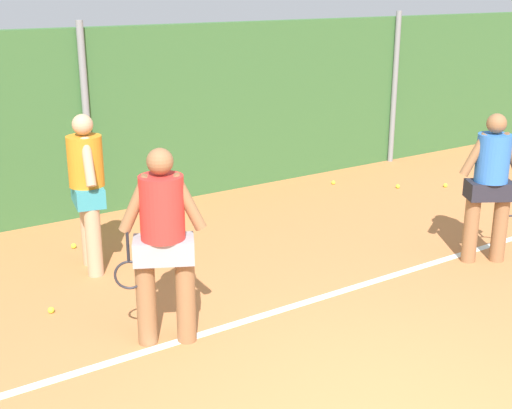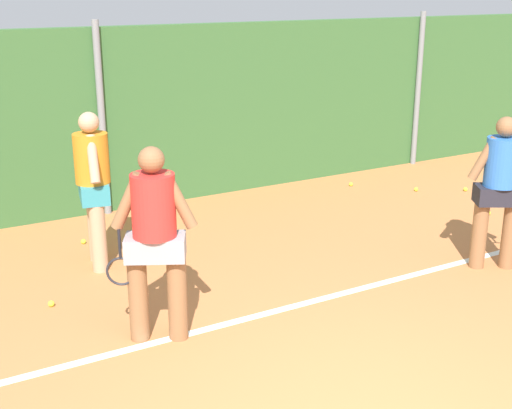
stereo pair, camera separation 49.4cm
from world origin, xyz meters
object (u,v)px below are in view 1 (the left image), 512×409
Objects in this scene: tennis_ball_0 at (333,183)px; tennis_ball_2 at (74,246)px; tennis_ball_11 at (471,208)px; player_backcourt_far at (87,185)px; player_foreground_near at (491,181)px; tennis_ball_5 at (51,310)px; player_midcourt at (163,237)px; tennis_ball_9 at (398,186)px; tennis_ball_3 at (445,185)px.

tennis_ball_0 is 4.69m from tennis_ball_2.
tennis_ball_2 and tennis_ball_11 have the same top height.
player_backcourt_far is at bearing -165.51° from tennis_ball_0.
tennis_ball_0 and tennis_ball_11 have the same top height.
player_foreground_near is at bearing -38.22° from tennis_ball_2.
player_midcourt is at bearing -58.42° from tennis_ball_5.
player_foreground_near is 27.57× the size of tennis_ball_9.
tennis_ball_2 is 1.83m from tennis_ball_5.
tennis_ball_5 is (-4.85, 1.53, -0.99)m from player_foreground_near.
tennis_ball_11 is at bearing -120.49° from tennis_ball_3.
player_backcourt_far reaches higher than player_foreground_near.
player_backcourt_far reaches higher than tennis_ball_9.
tennis_ball_2 is at bearing 63.41° from tennis_ball_5.
tennis_ball_3 is (1.45, -1.17, 0.00)m from tennis_ball_0.
player_foreground_near is at bearing -115.98° from tennis_ball_9.
player_backcourt_far is 28.19× the size of tennis_ball_0.
tennis_ball_0 and tennis_ball_3 have the same top height.
player_backcourt_far is at bearing 47.46° from tennis_ball_5.
player_backcourt_far is 1.28m from tennis_ball_2.
player_foreground_near reaches higher than tennis_ball_5.
tennis_ball_5 is at bearing -31.44° from player_midcourt.
tennis_ball_11 is (-0.62, -1.05, 0.00)m from tennis_ball_3.
tennis_ball_5 and tennis_ball_9 have the same top height.
tennis_ball_5 is (-5.49, -2.07, 0.00)m from tennis_ball_0.
player_midcourt reaches higher than tennis_ball_11.
player_foreground_near is at bearing -157.77° from player_midcourt.
tennis_ball_0 is 1.86m from tennis_ball_3.
tennis_ball_5 is at bearing -168.17° from tennis_ball_9.
tennis_ball_11 is at bearing -86.69° from tennis_ball_9.
player_midcourt is 28.48× the size of tennis_ball_11.
tennis_ball_2 is 5.78m from tennis_ball_11.
player_midcourt reaches higher than tennis_ball_2.
player_midcourt is 28.48× the size of tennis_ball_2.
tennis_ball_5 is (-0.79, -0.86, -1.01)m from player_backcourt_far.
tennis_ball_5 is 1.00× the size of tennis_ball_9.
tennis_ball_5 is at bearing 178.70° from tennis_ball_11.
tennis_ball_0 is at bearing 134.07° from tennis_ball_9.
tennis_ball_9 is 1.00× the size of tennis_ball_11.
player_midcourt is 1.01× the size of player_backcourt_far.
tennis_ball_2 is 6.16m from tennis_ball_3.
tennis_ball_2 is 1.00× the size of tennis_ball_3.
tennis_ball_9 is (6.24, 1.31, 0.00)m from tennis_ball_5.
tennis_ball_2 is at bearing -64.81° from player_midcourt.
tennis_ball_0 is 1.00× the size of tennis_ball_11.
player_backcourt_far reaches higher than tennis_ball_3.
player_midcourt is 28.48× the size of tennis_ball_3.
tennis_ball_3 is 1.00× the size of tennis_ball_9.
player_foreground_near reaches higher than tennis_ball_3.
player_midcourt is 5.77m from tennis_ball_11.
tennis_ball_0 is at bearing 110.47° from tennis_ball_11.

